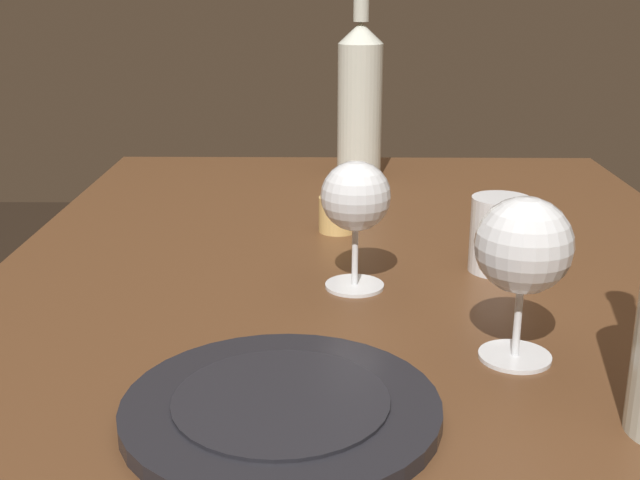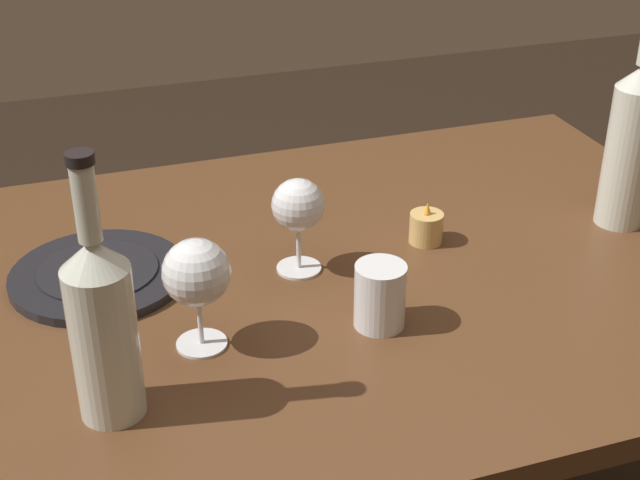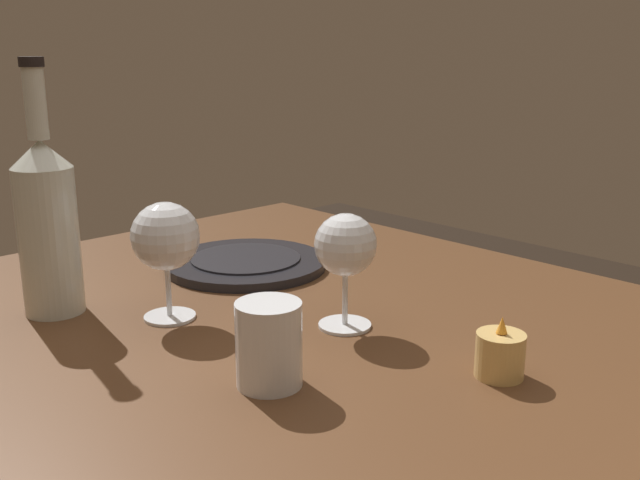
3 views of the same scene
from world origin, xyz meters
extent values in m
cube|color=#56351E|center=(0.00, 0.00, 0.72)|extent=(1.30, 0.90, 0.04)
cylinder|color=#412816|center=(-0.58, -0.38, 0.35)|extent=(0.06, 0.06, 0.70)
cylinder|color=white|center=(0.04, -0.02, 0.74)|extent=(0.07, 0.07, 0.00)
cylinder|color=white|center=(0.04, -0.02, 0.78)|extent=(0.01, 0.01, 0.07)
sphere|color=white|center=(0.04, -0.02, 0.85)|extent=(0.08, 0.08, 0.08)
cylinder|color=#510A14|center=(0.04, -0.02, 0.84)|extent=(0.06, 0.06, 0.02)
cylinder|color=white|center=(0.21, 0.12, 0.74)|extent=(0.07, 0.07, 0.00)
cylinder|color=white|center=(0.21, 0.12, 0.78)|extent=(0.01, 0.01, 0.07)
sphere|color=white|center=(0.21, 0.12, 0.85)|extent=(0.09, 0.09, 0.09)
cylinder|color=#510A14|center=(0.21, 0.12, 0.84)|extent=(0.07, 0.07, 0.02)
cylinder|color=silver|center=(-0.49, 0.00, 0.85)|extent=(0.08, 0.08, 0.23)
cylinder|color=silver|center=(0.34, 0.22, 0.84)|extent=(0.08, 0.08, 0.19)
cone|color=silver|center=(0.34, 0.22, 0.95)|extent=(0.08, 0.08, 0.03)
cylinder|color=silver|center=(0.34, 0.22, 1.01)|extent=(0.03, 0.03, 0.09)
cylinder|color=black|center=(0.34, 0.22, 1.06)|extent=(0.03, 0.03, 0.01)
cylinder|color=white|center=(-0.02, 0.15, 0.78)|extent=(0.07, 0.07, 0.09)
cylinder|color=silver|center=(-0.02, 0.15, 0.77)|extent=(0.06, 0.06, 0.05)
cylinder|color=#DBB266|center=(-0.17, -0.04, 0.76)|extent=(0.05, 0.05, 0.05)
cylinder|color=white|center=(-0.17, -0.04, 0.76)|extent=(0.04, 0.04, 0.03)
cone|color=#F99E2D|center=(-0.17, -0.04, 0.80)|extent=(0.01, 0.01, 0.02)
cylinder|color=black|center=(0.32, -0.09, 0.75)|extent=(0.25, 0.25, 0.01)
cylinder|color=black|center=(0.32, -0.09, 0.76)|extent=(0.17, 0.17, 0.00)
camera|label=1|loc=(0.88, -0.05, 1.07)|focal=45.45mm
camera|label=2|loc=(0.38, 1.08, 1.43)|focal=51.49mm
camera|label=3|loc=(-0.55, 0.58, 1.08)|focal=40.80mm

